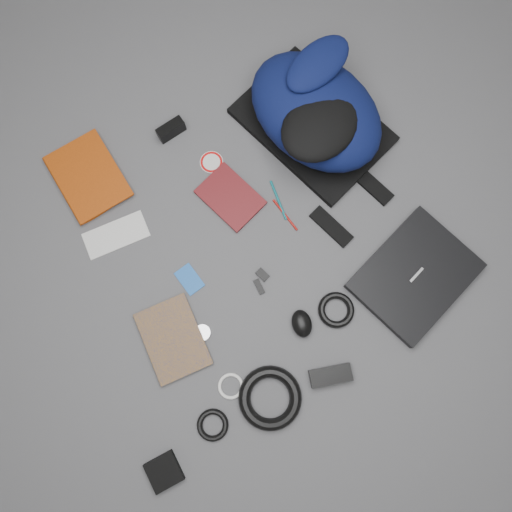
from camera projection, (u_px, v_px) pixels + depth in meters
name	position (u px, v px, depth m)	size (l,w,h in m)	color
ground	(256.00, 257.00, 1.61)	(4.00, 4.00, 0.00)	#4F4F51
backpack	(316.00, 111.00, 1.59)	(0.36, 0.53, 0.22)	black
laptop	(415.00, 276.00, 1.58)	(0.36, 0.28, 0.04)	black
textbook_red	(61.00, 192.00, 1.63)	(0.20, 0.27, 0.03)	#882F07
comic_book	(147.00, 351.00, 1.54)	(0.17, 0.24, 0.02)	#BD7F0D
envelope	(116.00, 235.00, 1.62)	(0.21, 0.09, 0.00)	silver
dvd_case	(230.00, 197.00, 1.64)	(0.14, 0.20, 0.02)	#490E10
compact_camera	(171.00, 130.00, 1.66)	(0.10, 0.03, 0.05)	black
sticker_disc	(211.00, 162.00, 1.67)	(0.08, 0.08, 0.00)	silver
pen_teal	(278.00, 200.00, 1.64)	(0.01, 0.01, 0.14)	#0B5C65
pen_red	(285.00, 215.00, 1.63)	(0.01, 0.01, 0.13)	maroon
id_badge	(189.00, 279.00, 1.59)	(0.06, 0.09, 0.00)	#1652A8
usb_black	(259.00, 287.00, 1.58)	(0.02, 0.05, 0.01)	black
key_fob	(262.00, 275.00, 1.59)	(0.02, 0.04, 0.01)	black
mouse	(302.00, 323.00, 1.54)	(0.06, 0.09, 0.05)	black
headphone_left	(167.00, 317.00, 1.56)	(0.06, 0.06, 0.01)	silver
headphone_right	(202.00, 333.00, 1.55)	(0.05, 0.05, 0.01)	silver
cable_coil	(336.00, 310.00, 1.56)	(0.11, 0.11, 0.02)	black
power_brick	(331.00, 375.00, 1.52)	(0.13, 0.05, 0.03)	black
power_cord_coil	(270.00, 398.00, 1.50)	(0.19, 0.19, 0.04)	black
pouch	(164.00, 472.00, 1.47)	(0.09, 0.09, 0.02)	black
earbud_coil	(213.00, 425.00, 1.50)	(0.10, 0.10, 0.02)	black
white_cable_coil	(231.00, 386.00, 1.52)	(0.08, 0.08, 0.01)	white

